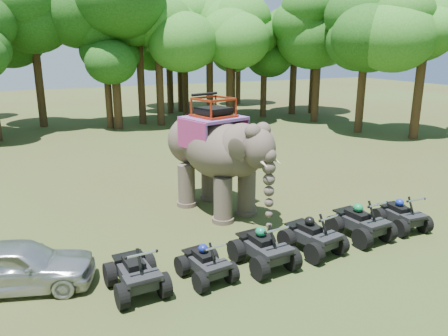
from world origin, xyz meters
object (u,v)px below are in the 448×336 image
at_px(atv_3, 313,231).
at_px(atv_5, 402,211).
at_px(elephant, 216,154).
at_px(atv_1, 206,259).
at_px(atv_0, 136,267).
at_px(atv_2, 264,243).
at_px(atv_4, 361,218).
at_px(parked_car, 17,265).

bearing_deg(atv_3, atv_5, -7.95).
distance_m(elephant, atv_3, 4.79).
xyz_separation_m(elephant, atv_1, (-2.32, -4.48, -1.57)).
distance_m(atv_0, atv_2, 3.57).
distance_m(atv_3, atv_5, 3.75).
relative_size(atv_0, atv_4, 0.96).
height_order(atv_2, atv_5, atv_2).
bearing_deg(atv_4, elephant, 122.35).
bearing_deg(atv_1, atv_5, -5.61).
distance_m(parked_car, atv_3, 8.12).
height_order(parked_car, atv_2, atv_2).
height_order(atv_3, atv_5, atv_3).
bearing_deg(atv_5, atv_4, -176.07).
bearing_deg(atv_1, atv_2, -8.00).
xyz_separation_m(atv_1, atv_3, (3.50, 0.09, 0.08)).
distance_m(elephant, atv_1, 5.29).
height_order(atv_1, atv_2, atv_2).
bearing_deg(atv_5, atv_3, -173.84).
bearing_deg(atv_4, atv_2, 179.62).
distance_m(atv_0, atv_4, 7.29).
bearing_deg(atv_5, parked_car, 177.52).
height_order(atv_1, atv_5, atv_5).
bearing_deg(atv_1, parked_car, 153.03).
bearing_deg(atv_5, atv_0, -175.59).
height_order(parked_car, atv_0, atv_0).
relative_size(atv_0, atv_1, 1.14).
xyz_separation_m(elephant, atv_5, (4.92, -4.27, -1.53)).
distance_m(atv_2, atv_5, 5.51).
height_order(parked_car, atv_4, atv_4).
xyz_separation_m(elephant, atv_2, (-0.58, -4.50, -1.47)).
height_order(parked_car, atv_1, parked_car).
bearing_deg(atv_1, atv_4, -4.96).
distance_m(atv_2, atv_3, 1.76).
height_order(atv_3, atv_4, atv_4).
bearing_deg(atv_0, elephant, 43.49).
bearing_deg(elephant, atv_1, -132.49).
distance_m(atv_1, atv_3, 3.50).
xyz_separation_m(elephant, atv_0, (-4.14, -4.29, -1.49)).
distance_m(atv_2, atv_4, 3.74).
relative_size(parked_car, atv_3, 2.15).
bearing_deg(atv_2, parked_car, 160.80).
distance_m(elephant, atv_4, 5.49).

